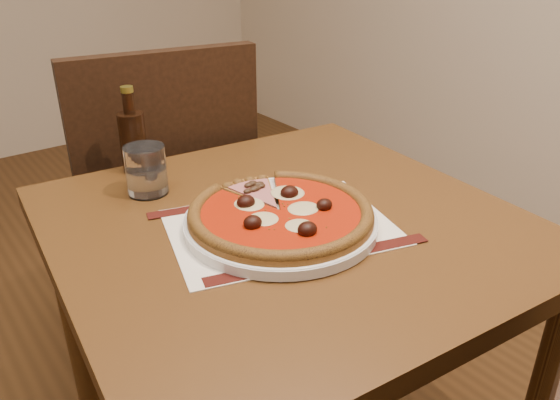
{
  "coord_description": "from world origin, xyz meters",
  "views": [
    {
      "loc": [
        0.24,
        -0.43,
        1.22
      ],
      "look_at": [
        0.78,
        0.28,
        0.78
      ],
      "focal_mm": 35.0,
      "sensor_mm": 36.0,
      "label": 1
    }
  ],
  "objects_px": {
    "pizza": "(281,212)",
    "chair_far": "(162,197)",
    "table": "(286,266)",
    "water_glass": "(146,170)",
    "plate": "(281,222)",
    "bottle": "(133,139)"
  },
  "relations": [
    {
      "from": "chair_far",
      "to": "water_glass",
      "type": "bearing_deg",
      "value": 72.04
    },
    {
      "from": "chair_far",
      "to": "bottle",
      "type": "relative_size",
      "value": 5.24
    },
    {
      "from": "chair_far",
      "to": "pizza",
      "type": "height_order",
      "value": "chair_far"
    },
    {
      "from": "plate",
      "to": "bottle",
      "type": "xyz_separation_m",
      "value": [
        -0.1,
        0.39,
        0.06
      ]
    },
    {
      "from": "chair_far",
      "to": "bottle",
      "type": "distance_m",
      "value": 0.37
    },
    {
      "from": "plate",
      "to": "water_glass",
      "type": "bearing_deg",
      "value": 114.21
    },
    {
      "from": "table",
      "to": "pizza",
      "type": "distance_m",
      "value": 0.14
    },
    {
      "from": "plate",
      "to": "chair_far",
      "type": "bearing_deg",
      "value": 85.01
    },
    {
      "from": "bottle",
      "to": "chair_far",
      "type": "bearing_deg",
      "value": 55.7
    },
    {
      "from": "chair_far",
      "to": "water_glass",
      "type": "height_order",
      "value": "chair_far"
    },
    {
      "from": "plate",
      "to": "water_glass",
      "type": "height_order",
      "value": "water_glass"
    },
    {
      "from": "pizza",
      "to": "chair_far",
      "type": "bearing_deg",
      "value": 85.01
    },
    {
      "from": "table",
      "to": "plate",
      "type": "xyz_separation_m",
      "value": [
        -0.03,
        -0.02,
        0.11
      ]
    },
    {
      "from": "table",
      "to": "pizza",
      "type": "height_order",
      "value": "pizza"
    },
    {
      "from": "table",
      "to": "chair_far",
      "type": "xyz_separation_m",
      "value": [
        0.02,
        0.59,
        -0.09
      ]
    },
    {
      "from": "table",
      "to": "plate",
      "type": "distance_m",
      "value": 0.12
    },
    {
      "from": "plate",
      "to": "bottle",
      "type": "distance_m",
      "value": 0.41
    },
    {
      "from": "pizza",
      "to": "bottle",
      "type": "relative_size",
      "value": 1.74
    },
    {
      "from": "water_glass",
      "to": "pizza",
      "type": "bearing_deg",
      "value": -65.82
    },
    {
      "from": "chair_far",
      "to": "bottle",
      "type": "bearing_deg",
      "value": 65.41
    },
    {
      "from": "table",
      "to": "bottle",
      "type": "xyz_separation_m",
      "value": [
        -0.12,
        0.37,
        0.17
      ]
    },
    {
      "from": "table",
      "to": "chair_far",
      "type": "bearing_deg",
      "value": 87.61
    }
  ]
}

